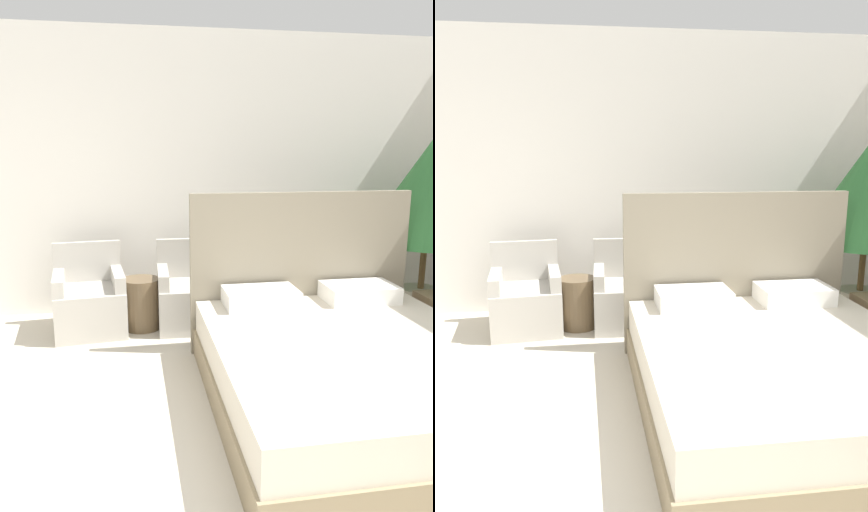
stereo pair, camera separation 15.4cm
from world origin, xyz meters
The scene contains 6 objects.
wall_back centered at (0.00, 3.65, 1.45)m, with size 10.00×0.06×2.90m.
bed centered at (0.83, 1.32, 0.28)m, with size 1.92×2.22×1.36m.
armchair_near_window_left centered at (-1.01, 3.01, 0.27)m, with size 0.70×0.71×0.82m.
armchair_near_window_right centered at (-0.04, 3.01, 0.27)m, with size 0.66×0.67×0.82m.
potted_palm centered at (2.25, 2.75, 1.27)m, with size 1.22×1.22×1.81m.
side_table centered at (-0.52, 3.02, 0.25)m, with size 0.37×0.37×0.49m.
Camera 2 is at (-0.44, -1.69, 1.72)m, focal length 35.00 mm.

